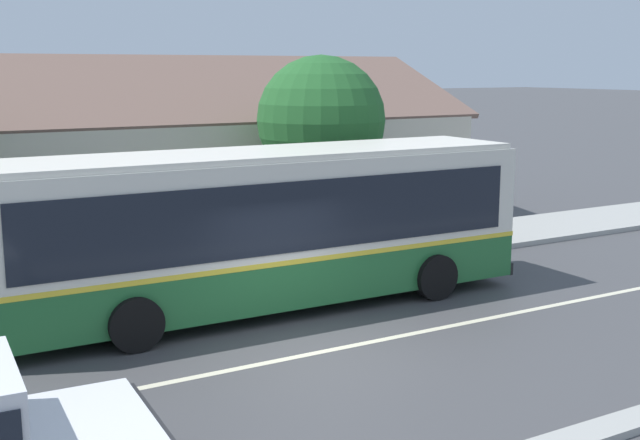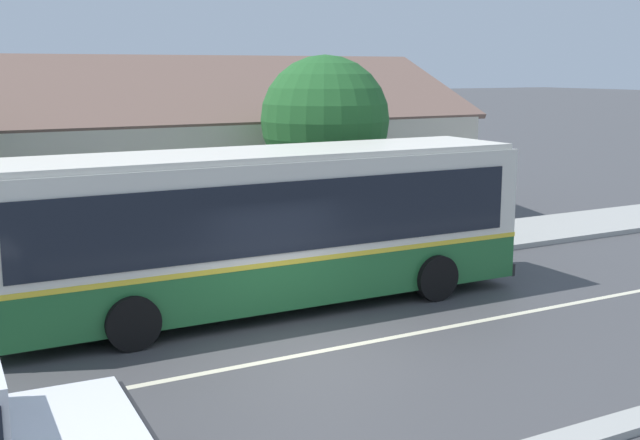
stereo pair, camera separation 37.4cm
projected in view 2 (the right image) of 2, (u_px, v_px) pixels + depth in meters
ground_plane at (314, 353)px, 14.14m from camera, size 300.00×300.00×0.00m
sidewalk_far at (197, 274)px, 19.31m from camera, size 60.00×3.00×0.15m
lane_divider_stripe at (314, 352)px, 14.14m from camera, size 60.00×0.16×0.01m
community_building at (95, 169)px, 25.24m from camera, size 23.33×9.68×6.40m
transit_bus at (264, 225)px, 16.50m from camera, size 11.42×2.83×3.30m
street_tree_primary at (329, 124)px, 21.28m from camera, size 3.43×3.43×5.30m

